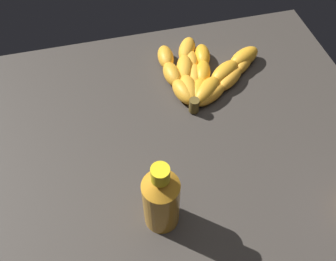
{
  "coord_description": "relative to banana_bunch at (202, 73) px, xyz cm",
  "views": [
    {
      "loc": [
        -7.28,
        -31.45,
        55.05
      ],
      "look_at": [
        1.77,
        4.96,
        4.26
      ],
      "focal_mm": 38.41,
      "sensor_mm": 36.0,
      "label": 1
    }
  ],
  "objects": [
    {
      "name": "ground_plane",
      "position": [
        -12.81,
        -19.54,
        -3.67
      ],
      "size": [
        85.62,
        74.81,
        3.99
      ],
      "primitive_type": "cube",
      "color": "#38332D"
    },
    {
      "name": "banana_bunch",
      "position": [
        0.0,
        0.0,
        0.0
      ],
      "size": [
        22.81,
        21.12,
        3.71
      ],
      "color": "orange",
      "rests_on": "ground_plane"
    },
    {
      "name": "honey_bottle",
      "position": [
        -15.47,
        -28.27,
        5.05
      ],
      "size": [
        5.54,
        5.54,
        15.34
      ],
      "color": "orange",
      "rests_on": "ground_plane"
    }
  ]
}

